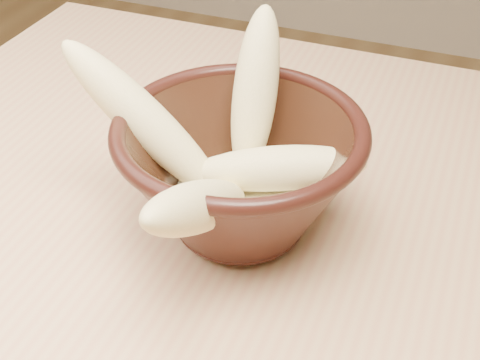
% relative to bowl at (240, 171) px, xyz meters
% --- Properties ---
extents(bowl, '(0.20, 0.20, 0.11)m').
position_rel_bowl_xyz_m(bowl, '(0.00, 0.00, 0.00)').
color(bowl, black).
rests_on(bowl, table).
extents(milk_puddle, '(0.12, 0.12, 0.02)m').
position_rel_bowl_xyz_m(milk_puddle, '(-0.00, 0.00, -0.03)').
color(milk_puddle, '#F4EFC4').
rests_on(milk_puddle, bowl).
extents(banana_upright, '(0.05, 0.10, 0.15)m').
position_rel_bowl_xyz_m(banana_upright, '(-0.01, 0.06, 0.04)').
color(banana_upright, '#DCCE82').
rests_on(banana_upright, bowl).
extents(banana_left, '(0.16, 0.04, 0.14)m').
position_rel_bowl_xyz_m(banana_left, '(-0.08, -0.01, 0.03)').
color(banana_left, '#DCCE82').
rests_on(banana_left, bowl).
extents(banana_across, '(0.15, 0.09, 0.05)m').
position_rel_bowl_xyz_m(banana_across, '(0.03, 0.01, 0.00)').
color(banana_across, '#DCCE82').
rests_on(banana_across, bowl).
extents(banana_front, '(0.04, 0.17, 0.12)m').
position_rel_bowl_xyz_m(banana_front, '(-0.00, -0.08, 0.02)').
color(banana_front, '#DCCE82').
rests_on(banana_front, bowl).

